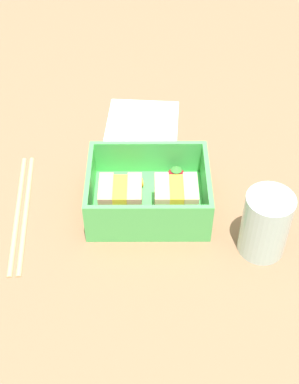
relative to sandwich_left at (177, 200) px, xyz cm
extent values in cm
cube|color=#896246|center=(3.44, -2.35, -4.70)|extent=(120.00, 120.00, 2.00)
cube|color=#4CBB58|center=(3.44, -2.35, -3.10)|extent=(15.57, 12.23, 1.20)
cube|color=#4CBB58|center=(3.44, 3.47, -0.02)|extent=(15.57, 0.60, 4.95)
cube|color=#4CBB58|center=(3.44, -8.16, -0.02)|extent=(15.57, 0.60, 4.95)
cube|color=#4CBB58|center=(-4.04, -2.35, -0.02)|extent=(0.60, 11.03, 4.95)
cube|color=#4CBB58|center=(10.93, -2.35, -0.02)|extent=(0.60, 11.03, 4.95)
cube|color=#DCBC88|center=(-1.76, 0.00, 0.00)|extent=(1.76, 4.69, 5.00)
cube|color=yellow|center=(0.00, 0.00, 0.00)|extent=(1.76, 4.32, 4.60)
cube|color=#DCBC88|center=(1.76, 0.00, 0.00)|extent=(1.76, 4.69, 5.00)
cube|color=tan|center=(5.13, 0.00, 0.00)|extent=(1.76, 4.69, 5.00)
cube|color=yellow|center=(6.88, 0.00, 0.00)|extent=(1.76, 4.32, 4.60)
cube|color=tan|center=(8.64, 0.00, 0.00)|extent=(1.76, 4.69, 5.00)
sphere|color=red|center=(-0.28, -5.44, -1.23)|extent=(2.54, 2.54, 2.54)
cone|color=#3B8B35|center=(-0.28, -5.44, 0.34)|extent=(1.52, 1.52, 0.60)
cylinder|color=orange|center=(6.70, -4.64, -1.92)|extent=(5.24, 2.03, 1.16)
cylinder|color=tan|center=(19.57, -1.30, -3.35)|extent=(2.26, 20.88, 0.70)
cylinder|color=tan|center=(20.65, -1.22, -3.35)|extent=(2.26, 20.88, 0.70)
cylinder|color=silver|center=(-10.42, 4.66, 0.64)|extent=(5.73, 5.73, 8.68)
cube|color=silver|center=(4.31, -20.46, -3.50)|extent=(11.83, 11.74, 0.40)
camera|label=1|loc=(3.60, 46.18, 48.26)|focal=50.00mm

